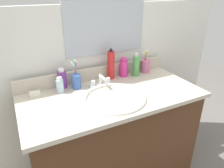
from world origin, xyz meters
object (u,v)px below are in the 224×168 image
(bottle_toner_green, at_px, (136,66))
(bottle_spray_red, at_px, (111,65))
(bottle_soap_pink, at_px, (124,68))
(cup_blue_plastic, at_px, (76,80))
(cup_pink, at_px, (145,66))
(bottle_cream_purple, at_px, (62,79))
(bottle_gel_clear, at_px, (60,85))
(faucet, at_px, (101,82))
(soap_bar, at_px, (35,94))

(bottle_toner_green, distance_m, bottle_spray_red, 0.20)
(bottle_soap_pink, distance_m, cup_blue_plastic, 0.38)
(bottle_soap_pink, bearing_deg, bottle_toner_green, -21.43)
(bottle_soap_pink, height_order, cup_pink, cup_pink)
(bottle_toner_green, relative_size, cup_blue_plastic, 0.91)
(bottle_cream_purple, bearing_deg, bottle_gel_clear, -116.57)
(bottle_cream_purple, bearing_deg, faucet, -21.96)
(bottle_cream_purple, distance_m, soap_bar, 0.19)
(bottle_toner_green, distance_m, cup_pink, 0.11)
(bottle_cream_purple, relative_size, bottle_spray_red, 0.58)
(bottle_cream_purple, bearing_deg, cup_blue_plastic, -29.59)
(cup_blue_plastic, bearing_deg, soap_bar, 177.45)
(bottle_spray_red, xyz_separation_m, bottle_gel_clear, (-0.39, -0.05, -0.06))
(bottle_spray_red, bearing_deg, bottle_cream_purple, 178.55)
(bottle_soap_pink, bearing_deg, cup_pink, -1.66)
(bottle_spray_red, height_order, soap_bar, bottle_spray_red)
(bottle_soap_pink, height_order, bottle_spray_red, bottle_spray_red)
(faucet, distance_m, bottle_cream_purple, 0.26)
(bottle_spray_red, distance_m, bottle_gel_clear, 0.39)
(faucet, height_order, cup_blue_plastic, cup_blue_plastic)
(bottle_toner_green, xyz_separation_m, soap_bar, (-0.73, 0.01, -0.07))
(bottle_spray_red, height_order, cup_pink, bottle_spray_red)
(faucet, distance_m, bottle_spray_red, 0.17)
(bottle_toner_green, xyz_separation_m, cup_pink, (0.11, 0.03, -0.03))
(bottle_gel_clear, height_order, cup_blue_plastic, cup_blue_plastic)
(bottle_gel_clear, distance_m, soap_bar, 0.16)
(bottle_gel_clear, distance_m, cup_blue_plastic, 0.11)
(faucet, relative_size, bottle_cream_purple, 1.18)
(faucet, bearing_deg, cup_pink, 10.91)
(faucet, xyz_separation_m, cup_pink, (0.42, 0.08, 0.02))
(cup_blue_plastic, relative_size, soap_bar, 3.03)
(bottle_spray_red, bearing_deg, bottle_toner_green, -10.54)
(faucet, distance_m, bottle_toner_green, 0.32)
(bottle_toner_green, height_order, cup_pink, same)
(bottle_cream_purple, bearing_deg, bottle_toner_green, -4.65)
(faucet, relative_size, bottle_soap_pink, 1.10)
(cup_pink, bearing_deg, bottle_soap_pink, 178.34)
(soap_bar, bearing_deg, bottle_spray_red, 2.69)
(cup_pink, bearing_deg, bottle_toner_green, -165.09)
(bottle_spray_red, bearing_deg, soap_bar, -177.31)
(bottle_cream_purple, height_order, cup_blue_plastic, cup_blue_plastic)
(bottle_gel_clear, xyz_separation_m, cup_pink, (0.68, 0.04, 0.00))
(bottle_spray_red, xyz_separation_m, cup_pink, (0.30, -0.01, -0.06))
(soap_bar, bearing_deg, cup_blue_plastic, -2.55)
(bottle_toner_green, relative_size, bottle_spray_red, 0.76)
(faucet, bearing_deg, bottle_cream_purple, 158.04)
(cup_pink, distance_m, soap_bar, 0.84)
(cup_blue_plastic, xyz_separation_m, soap_bar, (-0.27, 0.01, -0.04))
(bottle_toner_green, relative_size, cup_pink, 1.00)
(bottle_soap_pink, bearing_deg, cup_blue_plastic, -174.60)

